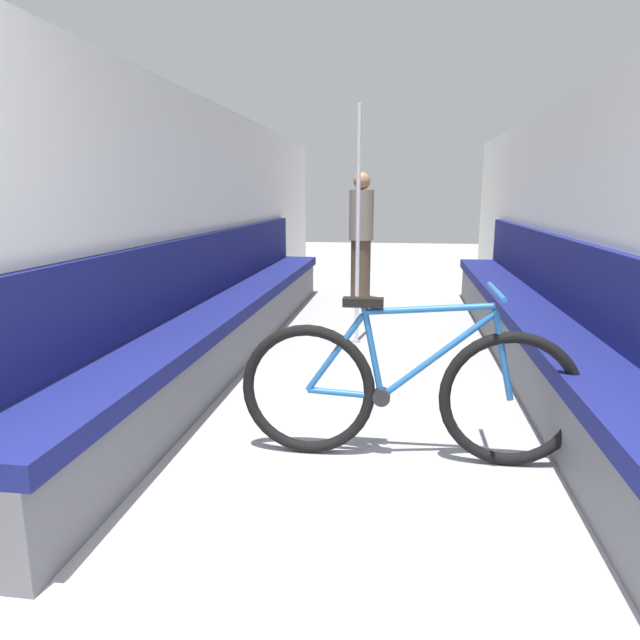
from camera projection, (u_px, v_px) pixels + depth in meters
wall_left at (194, 229)px, 4.67m from camera, size 0.10×10.38×2.11m
wall_right at (578, 233)px, 4.26m from camera, size 0.10×10.38×2.11m
bench_seat_row_left at (231, 315)px, 4.87m from camera, size 0.48×6.17×1.02m
bench_seat_row_right at (532, 324)px, 4.52m from camera, size 0.48×6.17×1.02m
bicycle at (406, 391)px, 2.88m from camera, size 1.71×0.46×0.90m
grab_pole_near at (358, 231)px, 5.06m from camera, size 0.08×0.08×2.09m
passenger_standing at (361, 237)px, 7.03m from camera, size 0.30×0.30×1.59m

